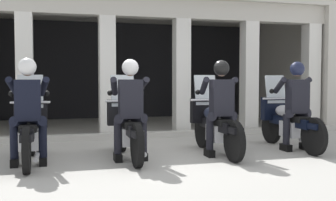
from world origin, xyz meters
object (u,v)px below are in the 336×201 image
(motorcycle_center_left, at_px, (127,127))
(police_officer_center_right, at_px, (221,100))
(motorcycle_center_right, at_px, (214,124))
(police_officer_far_right, at_px, (296,98))
(police_officer_center_left, at_px, (130,101))
(police_officer_far_left, at_px, (28,102))
(motorcycle_far_left, at_px, (30,130))
(motorcycle_far_right, at_px, (287,121))

(motorcycle_center_left, xyz_separation_m, police_officer_center_right, (1.51, -0.30, 0.44))
(motorcycle_center_right, xyz_separation_m, police_officer_far_right, (1.51, -0.13, 0.44))
(police_officer_center_left, bearing_deg, police_officer_far_right, -3.77)
(police_officer_far_right, bearing_deg, police_officer_center_right, -176.31)
(police_officer_center_right, bearing_deg, police_officer_far_right, 1.11)
(police_officer_center_left, xyz_separation_m, motorcycle_center_right, (1.51, 0.27, -0.44))
(police_officer_far_left, xyz_separation_m, police_officer_center_left, (1.51, -0.02, 0.00))
(police_officer_far_left, distance_m, police_officer_center_left, 1.51)
(motorcycle_far_left, relative_size, motorcycle_center_right, 1.00)
(motorcycle_far_right, relative_size, police_officer_far_right, 1.29)
(police_officer_center_right, distance_m, motorcycle_far_right, 1.63)
(police_officer_far_right, bearing_deg, police_officer_center_left, -179.53)
(police_officer_far_left, xyz_separation_m, police_officer_center_right, (3.02, -0.04, 0.00))
(police_officer_center_right, relative_size, motorcycle_far_right, 0.78)
(motorcycle_far_left, height_order, police_officer_center_left, police_officer_center_left)
(police_officer_far_right, bearing_deg, motorcycle_center_right, 172.96)
(motorcycle_far_right, bearing_deg, motorcycle_far_left, 179.37)
(motorcycle_center_left, relative_size, motorcycle_center_right, 1.00)
(police_officer_far_left, distance_m, motorcycle_center_left, 1.60)
(motorcycle_far_left, bearing_deg, motorcycle_center_right, -8.73)
(motorcycle_center_left, bearing_deg, police_officer_center_right, -17.62)
(motorcycle_far_left, distance_m, motorcycle_center_right, 3.02)
(police_officer_center_right, height_order, motorcycle_far_right, police_officer_center_right)
(police_officer_center_left, xyz_separation_m, police_officer_center_right, (1.51, -0.02, 0.00))
(police_officer_far_left, bearing_deg, motorcycle_center_left, 1.89)
(police_officer_far_left, xyz_separation_m, police_officer_far_right, (4.53, 0.12, 0.00))
(motorcycle_far_left, height_order, motorcycle_far_right, same)
(police_officer_center_right, bearing_deg, motorcycle_far_left, 169.26)
(motorcycle_center_left, xyz_separation_m, police_officer_center_left, (-0.00, -0.28, 0.44))
(police_officer_center_left, relative_size, motorcycle_far_right, 0.78)
(motorcycle_far_left, bearing_deg, police_officer_far_left, -98.29)
(police_officer_center_right, height_order, police_officer_far_right, same)
(police_officer_far_left, relative_size, police_officer_center_right, 1.00)
(police_officer_far_left, distance_m, police_officer_far_right, 4.53)
(motorcycle_center_right, bearing_deg, motorcycle_center_left, 174.66)
(motorcycle_center_left, relative_size, police_officer_center_right, 1.29)
(police_officer_center_left, bearing_deg, motorcycle_far_right, 1.56)
(police_officer_center_left, bearing_deg, motorcycle_center_left, 83.40)
(motorcycle_far_left, distance_m, motorcycle_center_left, 1.51)
(motorcycle_center_left, bearing_deg, police_officer_far_right, -9.14)
(motorcycle_center_right, relative_size, motorcycle_far_right, 1.00)
(motorcycle_far_left, distance_m, police_officer_center_left, 1.60)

